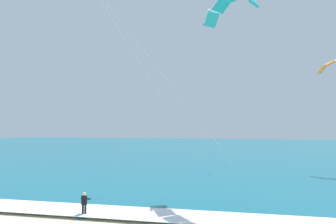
# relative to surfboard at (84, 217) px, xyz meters

# --- Properties ---
(sea) EXTENTS (200.00, 120.00, 0.20)m
(sea) POSITION_rel_surfboard_xyz_m (5.80, 59.88, 0.07)
(sea) COLOR #146075
(sea) RESTS_ON ground
(surf_foam) EXTENTS (200.00, 3.11, 0.04)m
(surf_foam) POSITION_rel_surfboard_xyz_m (5.80, 0.88, 0.19)
(surf_foam) COLOR white
(surf_foam) RESTS_ON sea
(surfboard) EXTENTS (0.62, 1.45, 0.09)m
(surfboard) POSITION_rel_surfboard_xyz_m (0.00, 0.00, 0.00)
(surfboard) COLOR #239EC6
(surfboard) RESTS_ON ground
(kitesurfer) EXTENTS (0.56, 0.56, 1.69)m
(kitesurfer) POSITION_rel_surfboard_xyz_m (0.00, 0.02, 0.91)
(kitesurfer) COLOR black
(kitesurfer) RESTS_ON ground
(kite_primary) EXTENTS (12.25, 10.46, 17.01)m
(kite_primary) POSITION_rel_surfboard_xyz_m (9.81, 8.12, 17.14)
(kite_primary) COLOR teal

